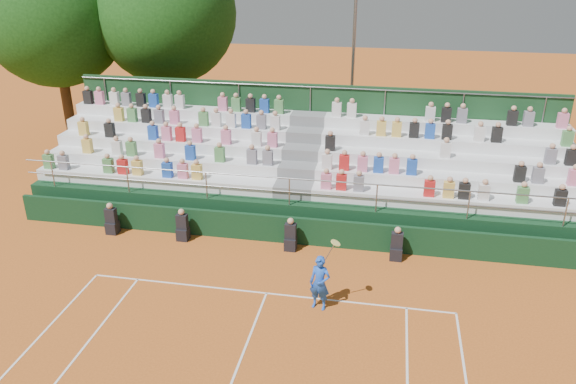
% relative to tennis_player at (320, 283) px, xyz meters
% --- Properties ---
extents(ground, '(90.00, 90.00, 0.00)m').
position_rel_tennis_player_xyz_m(ground, '(-1.65, 0.42, -0.83)').
color(ground, '#C35F20').
rests_on(ground, ground).
extents(courtside_wall, '(20.00, 0.15, 1.00)m').
position_rel_tennis_player_xyz_m(courtside_wall, '(-1.65, 3.62, -0.33)').
color(courtside_wall, black).
rests_on(courtside_wall, ground).
extents(line_officials, '(10.46, 0.40, 1.19)m').
position_rel_tennis_player_xyz_m(line_officials, '(-3.13, 3.17, -0.35)').
color(line_officials, black).
rests_on(line_officials, ground).
extents(grandstand, '(20.00, 5.20, 4.40)m').
position_rel_tennis_player_xyz_m(grandstand, '(-1.66, 6.86, 0.26)').
color(grandstand, black).
rests_on(grandstand, ground).
extents(tennis_player, '(0.87, 0.52, 2.22)m').
position_rel_tennis_player_xyz_m(tennis_player, '(0.00, 0.00, 0.00)').
color(tennis_player, blue).
rests_on(tennis_player, ground).
extents(tree_west, '(6.86, 6.86, 9.92)m').
position_rel_tennis_player_xyz_m(tree_west, '(-14.62, 12.09, 5.65)').
color(tree_west, '#3B2815').
rests_on(tree_west, ground).
extents(tree_east, '(6.84, 6.84, 9.96)m').
position_rel_tennis_player_xyz_m(tree_east, '(-9.44, 13.38, 5.69)').
color(tree_east, '#3B2815').
rests_on(tree_east, ground).
extents(floodlight_mast, '(0.60, 0.25, 8.40)m').
position_rel_tennis_player_xyz_m(floodlight_mast, '(-0.34, 14.01, 4.04)').
color(floodlight_mast, gray).
rests_on(floodlight_mast, ground).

